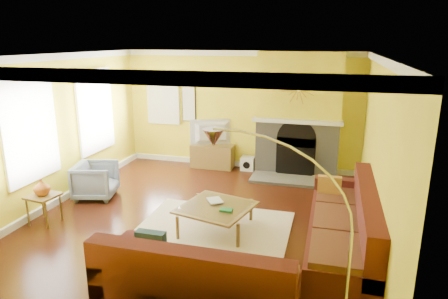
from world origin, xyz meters
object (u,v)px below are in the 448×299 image
(media_console, at_px, (213,156))
(arc_lamp, at_px, (285,247))
(armchair, at_px, (96,180))
(side_table, at_px, (44,209))
(coffee_table, at_px, (216,218))
(sectional_sofa, at_px, (261,223))

(media_console, relative_size, arc_lamp, 0.46)
(armchair, distance_m, arc_lamp, 4.93)
(media_console, relative_size, side_table, 2.02)
(coffee_table, distance_m, media_console, 3.26)
(side_table, height_order, arc_lamp, arc_lamp)
(armchair, xyz_separation_m, side_table, (-0.20, -1.20, -0.10))
(coffee_table, relative_size, side_table, 2.13)
(media_console, bearing_deg, sectional_sofa, -63.43)
(sectional_sofa, bearing_deg, armchair, 160.56)
(media_console, bearing_deg, coffee_table, -72.12)
(sectional_sofa, xyz_separation_m, arc_lamp, (0.52, -1.70, 0.62))
(media_console, xyz_separation_m, armchair, (-1.60, -2.40, 0.07))
(media_console, height_order, armchair, armchair)
(coffee_table, xyz_separation_m, arc_lamp, (1.32, -2.20, 0.87))
(media_console, xyz_separation_m, arc_lamp, (2.32, -5.30, 0.80))
(media_console, bearing_deg, arc_lamp, -66.38)
(coffee_table, relative_size, arc_lamp, 0.48)
(coffee_table, distance_m, side_table, 2.84)
(arc_lamp, bearing_deg, coffee_table, 120.92)
(sectional_sofa, relative_size, arc_lamp, 1.72)
(media_console, distance_m, arc_lamp, 5.84)
(coffee_table, height_order, media_console, media_console)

